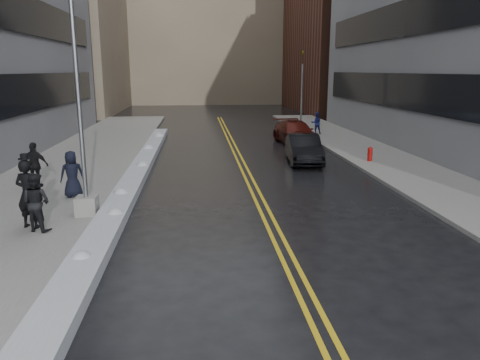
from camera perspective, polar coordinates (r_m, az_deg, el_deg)
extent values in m
plane|color=black|center=(13.58, -6.12, -6.95)|extent=(160.00, 160.00, 0.00)
cube|color=gray|center=(23.98, -19.67, 1.42)|extent=(5.50, 50.00, 0.15)
cube|color=gray|center=(25.16, 17.63, 2.10)|extent=(4.00, 50.00, 0.15)
cube|color=gold|center=(23.31, -0.01, 1.70)|extent=(0.12, 50.00, 0.01)
cube|color=gold|center=(23.34, 0.73, 1.72)|extent=(0.12, 50.00, 0.01)
cube|color=silver|center=(21.41, -12.42, 0.80)|extent=(0.90, 30.00, 0.34)
cube|color=gray|center=(59.06, -21.62, 16.57)|extent=(14.00, 22.00, 18.00)
cube|color=gray|center=(73.04, -4.03, 18.19)|extent=(36.00, 16.00, 22.00)
cube|color=gray|center=(15.75, -18.17, -2.97)|extent=(0.65, 0.65, 0.60)
cylinder|color=gray|center=(15.18, -19.21, 10.94)|extent=(0.14, 0.14, 7.00)
cylinder|color=maroon|center=(24.72, 15.55, 2.93)|extent=(0.24, 0.24, 0.60)
sphere|color=maroon|center=(24.67, 15.59, 3.62)|extent=(0.26, 0.26, 0.26)
cylinder|color=maroon|center=(24.72, 15.56, 3.05)|extent=(0.25, 0.10, 0.10)
cylinder|color=gray|center=(37.71, 7.51, 10.07)|extent=(0.14, 0.14, 5.00)
imported|color=#594C0C|center=(37.67, 7.65, 14.63)|extent=(0.16, 0.20, 1.00)
imported|color=black|center=(14.90, -24.41, -1.54)|extent=(0.84, 0.66, 2.04)
imported|color=black|center=(14.57, -23.59, -2.48)|extent=(1.01, 0.91, 1.70)
imported|color=black|center=(17.98, -19.80, 0.68)|extent=(0.97, 0.80, 1.70)
imported|color=black|center=(20.01, -23.71, 1.68)|extent=(1.10, 0.58, 1.79)
imported|color=navy|center=(34.64, 9.28, 6.88)|extent=(0.78, 0.61, 1.56)
imported|color=black|center=(24.26, 7.77, 3.78)|extent=(1.95, 4.55, 1.46)
imported|color=#460F0B|center=(30.61, 6.76, 5.76)|extent=(2.47, 5.20, 1.46)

